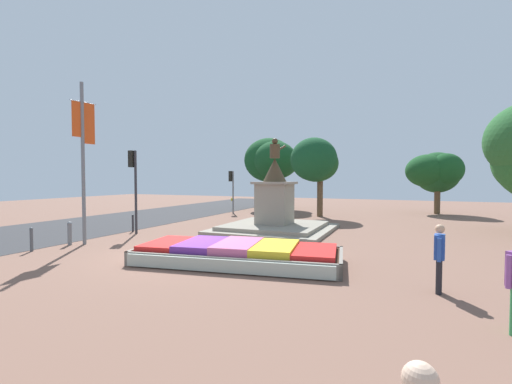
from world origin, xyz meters
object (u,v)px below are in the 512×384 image
traffic_light_far_corner (232,184)px  banner_pole (83,156)px  statue_monument (275,213)px  traffic_light_mid_block (134,176)px  kerb_bollard_mid_a (31,239)px  kerb_bollard_mid_b (70,233)px  kerb_bollard_north (133,223)px  flower_planter (237,254)px  pedestrian_with_handbag (439,254)px

traffic_light_far_corner → banner_pole: bearing=-88.5°
statue_monument → traffic_light_mid_block: 7.17m
statue_monument → kerb_bollard_mid_a: 10.46m
traffic_light_mid_block → kerb_bollard_mid_b: bearing=-95.5°
banner_pole → kerb_bollard_north: 4.58m
flower_planter → kerb_bollard_mid_b: (-7.50, -0.05, 0.21)m
banner_pole → kerb_bollard_mid_a: (-0.60, -1.78, -3.11)m
banner_pole → kerb_bollard_mid_b: 3.12m
banner_pole → traffic_light_mid_block: bearing=91.8°
statue_monument → pedestrian_with_handbag: size_ratio=3.47×
kerb_bollard_north → flower_planter: bearing=-25.3°
traffic_light_mid_block → banner_pole: bearing=-88.2°
kerb_bollard_mid_a → statue_monument: bearing=51.6°
kerb_bollard_mid_a → kerb_bollard_mid_b: size_ratio=0.94×
kerb_bollard_mid_b → traffic_light_far_corner: bearing=89.8°
pedestrian_with_handbag → kerb_bollard_mid_b: pedestrian_with_handbag is taller
traffic_light_mid_block → kerb_bollard_mid_a: traffic_light_mid_block is taller
traffic_light_mid_block → traffic_light_far_corner: 10.80m
flower_planter → statue_monument: (-1.22, 6.74, 0.65)m
traffic_light_mid_block → kerb_bollard_north: 2.43m
pedestrian_with_handbag → flower_planter: bearing=172.8°
kerb_bollard_north → banner_pole: bearing=-80.2°
kerb_bollard_mid_b → kerb_bollard_mid_a: bearing=-98.1°
traffic_light_far_corner → kerb_bollard_mid_a: (-0.25, -15.46, -1.80)m
statue_monument → kerb_bollard_mid_a: statue_monument is taller
kerb_bollard_mid_a → kerb_bollard_mid_b: (0.20, 1.41, 0.04)m
statue_monument → pedestrian_with_handbag: bearing=-47.5°
banner_pole → flower_planter: bearing=-2.6°
traffic_light_far_corner → kerb_bollard_north: (-0.22, -10.37, -1.81)m
traffic_light_far_corner → kerb_bollard_mid_b: traffic_light_far_corner is taller
pedestrian_with_handbag → kerb_bollard_mid_a: bearing=-176.8°
kerb_bollard_mid_a → kerb_bollard_north: size_ratio=1.02×
statue_monument → pedestrian_with_handbag: 10.09m
flower_planter → kerb_bollard_mid_a: size_ratio=7.68×
flower_planter → kerb_bollard_mid_a: bearing=-169.3°
kerb_bollard_mid_a → kerb_bollard_north: bearing=89.6°
banner_pole → pedestrian_with_handbag: size_ratio=4.06×
kerb_bollard_mid_b → statue_monument: bearing=47.2°
pedestrian_with_handbag → kerb_bollard_north: size_ratio=1.86×
kerb_bollard_north → kerb_bollard_mid_a: bearing=-90.4°
flower_planter → statue_monument: size_ratio=1.21×
flower_planter → kerb_bollard_mid_b: bearing=-179.6°
traffic_light_far_corner → banner_pole: (0.35, -13.68, 1.31)m
traffic_light_far_corner → kerb_bollard_mid_a: traffic_light_far_corner is taller
banner_pole → kerb_bollard_mid_b: size_ratio=6.92×
kerb_bollard_mid_a → kerb_bollard_north: (0.03, 5.08, -0.01)m
banner_pole → statue_monument: bearing=47.5°
traffic_light_mid_block → kerb_bollard_mid_a: 5.26m
flower_planter → kerb_bollard_mid_b: 7.51m
statue_monument → banner_pole: bearing=-132.5°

